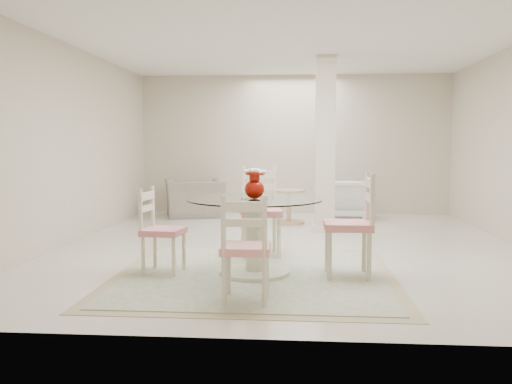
# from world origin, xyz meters

# --- Properties ---
(ground) EXTENTS (7.00, 7.00, 0.00)m
(ground) POSITION_xyz_m (0.00, 0.00, 0.00)
(ground) COLOR silver
(ground) RESTS_ON ground
(room_shell) EXTENTS (6.02, 7.02, 2.71)m
(room_shell) POSITION_xyz_m (0.00, 0.00, 1.86)
(room_shell) COLOR beige
(room_shell) RESTS_ON ground
(column) EXTENTS (0.30, 0.30, 2.70)m
(column) POSITION_xyz_m (0.50, 1.30, 1.35)
(column) COLOR beige
(column) RESTS_ON ground
(area_rug) EXTENTS (2.87, 2.87, 0.02)m
(area_rug) POSITION_xyz_m (-0.35, -1.66, 0.01)
(area_rug) COLOR tan
(area_rug) RESTS_ON ground
(dining_table) EXTENTS (1.39, 1.39, 0.80)m
(dining_table) POSITION_xyz_m (-0.35, -1.66, 0.41)
(dining_table) COLOR beige
(dining_table) RESTS_ON ground
(red_vase) EXTENTS (0.24, 0.20, 0.31)m
(red_vase) POSITION_xyz_m (-0.35, -1.66, 0.95)
(red_vase) COLOR #A21005
(red_vase) RESTS_ON dining_table
(dining_chair_east) EXTENTS (0.48, 0.48, 1.18)m
(dining_chair_east) POSITION_xyz_m (0.67, -1.65, 0.62)
(dining_chair_east) COLOR beige
(dining_chair_east) RESTS_ON ground
(dining_chair_north) EXTENTS (0.56, 0.56, 1.20)m
(dining_chair_north) POSITION_xyz_m (-0.37, -0.63, 0.63)
(dining_chair_north) COLOR #F3E6C7
(dining_chair_north) RESTS_ON ground
(dining_chair_west) EXTENTS (0.44, 0.44, 1.00)m
(dining_chair_west) POSITION_xyz_m (-1.37, -1.66, 0.53)
(dining_chair_west) COLOR beige
(dining_chair_west) RESTS_ON ground
(dining_chair_south) EXTENTS (0.42, 0.42, 1.03)m
(dining_chair_south) POSITION_xyz_m (-0.35, -2.68, 0.54)
(dining_chair_south) COLOR beige
(dining_chair_south) RESTS_ON ground
(recliner_taupe) EXTENTS (1.29, 1.20, 0.70)m
(recliner_taupe) POSITION_xyz_m (-1.85, 2.86, 0.35)
(recliner_taupe) COLOR gray
(recliner_taupe) RESTS_ON ground
(armchair_white) EXTENTS (0.81, 0.83, 0.71)m
(armchair_white) POSITION_xyz_m (0.98, 2.78, 0.36)
(armchair_white) COLOR white
(armchair_white) RESTS_ON ground
(side_table) EXTENTS (0.56, 0.56, 0.58)m
(side_table) POSITION_xyz_m (-0.07, 2.09, 0.27)
(side_table) COLOR tan
(side_table) RESTS_ON ground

